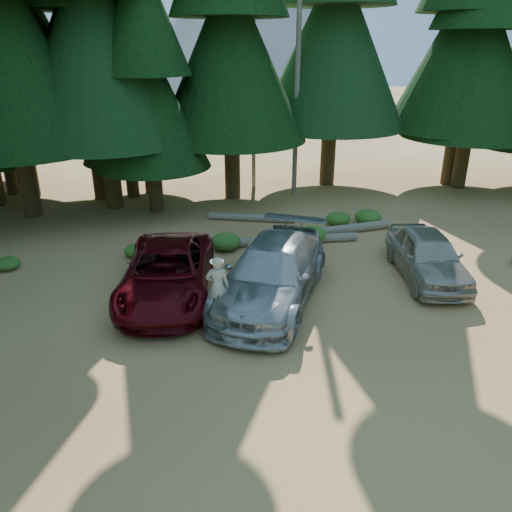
# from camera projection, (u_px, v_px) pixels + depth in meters

# --- Properties ---
(ground) EXTENTS (160.00, 160.00, 0.00)m
(ground) POSITION_uv_depth(u_px,v_px,m) (321.00, 364.00, 12.04)
(ground) COLOR #96633F
(ground) RESTS_ON ground
(forest_belt_north) EXTENTS (36.00, 7.00, 22.00)m
(forest_belt_north) POSITION_uv_depth(u_px,v_px,m) (277.00, 192.00, 25.81)
(forest_belt_north) COLOR black
(forest_belt_north) RESTS_ON ground
(snag_front) EXTENTS (0.24, 0.24, 12.00)m
(snag_front) POSITION_uv_depth(u_px,v_px,m) (298.00, 69.00, 23.00)
(snag_front) COLOR #6E6458
(snag_front) RESTS_ON ground
(snag_back) EXTENTS (0.20, 0.20, 10.00)m
(snag_back) POSITION_uv_depth(u_px,v_px,m) (254.00, 89.00, 24.72)
(snag_back) COLOR #6E6458
(snag_back) RESTS_ON ground
(mountain_peak) EXTENTS (48.00, 50.00, 28.00)m
(mountain_peak) POSITION_uv_depth(u_px,v_px,m) (235.00, 7.00, 87.94)
(mountain_peak) COLOR gray
(mountain_peak) RESTS_ON ground
(red_pickup) EXTENTS (2.63, 5.63, 1.56)m
(red_pickup) POSITION_uv_depth(u_px,v_px,m) (167.00, 273.00, 14.99)
(red_pickup) COLOR #52070E
(red_pickup) RESTS_ON ground
(silver_minivan_center) EXTENTS (4.31, 6.58, 1.77)m
(silver_minivan_center) POSITION_uv_depth(u_px,v_px,m) (272.00, 273.00, 14.71)
(silver_minivan_center) COLOR #AAAEB3
(silver_minivan_center) RESTS_ON ground
(silver_minivan_right) EXTENTS (1.86, 4.54, 1.54)m
(silver_minivan_right) POSITION_uv_depth(u_px,v_px,m) (427.00, 255.00, 16.21)
(silver_minivan_right) COLOR #B0AA9C
(silver_minivan_right) RESTS_ON ground
(frisbee_player) EXTENTS (0.63, 0.44, 1.71)m
(frisbee_player) POSITION_uv_depth(u_px,v_px,m) (218.00, 286.00, 13.14)
(frisbee_player) COLOR beige
(frisbee_player) RESTS_ON ground
(log_left) EXTENTS (4.62, 0.86, 0.33)m
(log_left) POSITION_uv_depth(u_px,v_px,m) (298.00, 240.00, 19.17)
(log_left) COLOR #6E6458
(log_left) RESTS_ON ground
(log_mid) EXTENTS (3.75, 0.98, 0.31)m
(log_mid) POSITION_uv_depth(u_px,v_px,m) (252.00, 218.00, 21.58)
(log_mid) COLOR #6E6458
(log_mid) RESTS_ON ground
(log_right) EXTENTS (5.50, 1.92, 0.36)m
(log_right) POSITION_uv_depth(u_px,v_px,m) (330.00, 231.00, 20.02)
(log_right) COLOR #6E6458
(log_right) RESTS_ON ground
(shrub_far_left) EXTENTS (1.19, 1.19, 0.66)m
(shrub_far_left) POSITION_uv_depth(u_px,v_px,m) (188.00, 253.00, 17.54)
(shrub_far_left) COLOR #2E681F
(shrub_far_left) RESTS_ON ground
(shrub_left) EXTENTS (0.81, 0.81, 0.45)m
(shrub_left) POSITION_uv_depth(u_px,v_px,m) (136.00, 250.00, 18.03)
(shrub_left) COLOR #2E681F
(shrub_left) RESTS_ON ground
(shrub_center_left) EXTENTS (1.12, 1.12, 0.62)m
(shrub_center_left) POSITION_uv_depth(u_px,v_px,m) (226.00, 242.00, 18.58)
(shrub_center_left) COLOR #2E681F
(shrub_center_left) RESTS_ON ground
(shrub_center_right) EXTENTS (1.03, 1.03, 0.57)m
(shrub_center_right) POSITION_uv_depth(u_px,v_px,m) (338.00, 219.00, 21.06)
(shrub_center_right) COLOR #2E681F
(shrub_center_right) RESTS_ON ground
(shrub_right) EXTENTS (1.08, 1.08, 0.60)m
(shrub_right) POSITION_uv_depth(u_px,v_px,m) (312.00, 234.00, 19.33)
(shrub_right) COLOR #2E681F
(shrub_right) RESTS_ON ground
(shrub_far_right) EXTENTS (1.12, 1.12, 0.62)m
(shrub_far_right) POSITION_uv_depth(u_px,v_px,m) (368.00, 217.00, 21.20)
(shrub_far_right) COLOR #2E681F
(shrub_far_right) RESTS_ON ground
(shrub_edge_west) EXTENTS (0.80, 0.80, 0.44)m
(shrub_edge_west) POSITION_uv_depth(u_px,v_px,m) (8.00, 263.00, 16.98)
(shrub_edge_west) COLOR #2E681F
(shrub_edge_west) RESTS_ON ground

